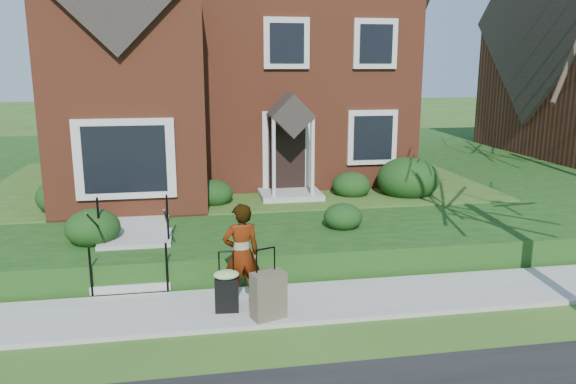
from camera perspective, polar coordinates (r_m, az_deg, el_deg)
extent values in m
plane|color=#2D5119|center=(9.80, -1.15, -11.59)|extent=(120.00, 120.00, 0.00)
cube|color=#9E9B93|center=(9.78, -1.15, -11.38)|extent=(60.00, 1.60, 0.08)
cube|color=#183B10|center=(20.78, 5.15, 2.32)|extent=(44.00, 20.00, 0.60)
cube|color=#9E9B93|center=(14.29, -14.26, -1.46)|extent=(1.20, 6.00, 0.06)
cube|color=brown|center=(18.89, -5.93, 10.43)|extent=(10.00, 8.00, 5.40)
cube|color=brown|center=(14.12, -16.03, 9.26)|extent=(3.60, 2.40, 5.40)
cube|color=silver|center=(13.12, -16.18, 3.29)|extent=(2.20, 0.30, 1.80)
cube|color=black|center=(15.18, -0.14, 3.68)|extent=(1.00, 0.12, 2.10)
cube|color=black|center=(15.71, 8.56, 5.51)|extent=(1.40, 0.10, 1.50)
cube|color=#9E9B93|center=(10.63, -15.63, -9.18)|extent=(1.40, 0.30, 0.15)
cube|color=#9E9B93|center=(10.85, -15.53, -7.86)|extent=(1.40, 0.30, 0.15)
cube|color=#9E9B93|center=(11.08, -15.44, -6.60)|extent=(1.40, 0.30, 0.15)
cube|color=#9E9B93|center=(11.32, -15.35, -5.38)|extent=(1.40, 0.30, 0.15)
cube|color=#9E9B93|center=(11.84, -15.11, -4.56)|extent=(1.40, 0.80, 0.15)
cylinder|color=black|center=(10.45, -19.41, -7.63)|extent=(0.04, 0.04, 0.90)
cylinder|color=black|center=(11.40, -18.69, -2.72)|extent=(0.04, 0.04, 0.90)
cylinder|color=black|center=(10.30, -12.21, -7.46)|extent=(0.04, 0.04, 0.90)
cylinder|color=black|center=(11.27, -12.14, -2.50)|extent=(0.04, 0.04, 0.90)
ellipsoid|color=black|center=(14.47, -21.77, -0.05)|extent=(1.33, 1.33, 0.93)
ellipsoid|color=black|center=(14.28, -7.63, 0.13)|extent=(1.00, 1.00, 0.70)
ellipsoid|color=black|center=(15.16, 6.46, 0.96)|extent=(1.04, 1.04, 0.73)
ellipsoid|color=black|center=(15.43, 12.10, 1.77)|extent=(1.65, 1.65, 1.16)
ellipsoid|color=black|center=(11.76, -19.24, -3.09)|extent=(1.07, 1.07, 0.75)
ellipsoid|color=black|center=(12.20, 5.62, -2.25)|extent=(0.84, 0.84, 0.59)
imported|color=#999999|center=(9.48, -4.76, -6.30)|extent=(0.70, 0.52, 1.74)
cube|color=black|center=(9.40, -6.24, -10.32)|extent=(0.40, 0.24, 0.58)
cylinder|color=black|center=(9.14, -6.35, -6.16)|extent=(0.23, 0.05, 0.03)
cylinder|color=black|center=(9.20, -7.03, -7.46)|extent=(0.02, 0.02, 0.43)
cylinder|color=black|center=(9.22, -5.59, -7.40)|extent=(0.02, 0.02, 0.43)
cylinder|color=black|center=(9.49, -7.03, -11.80)|extent=(0.05, 0.06, 0.06)
cylinder|color=black|center=(9.51, -5.37, -11.72)|extent=(0.05, 0.06, 0.06)
ellipsoid|color=#94BE6C|center=(9.26, -6.29, -8.30)|extent=(0.45, 0.38, 0.13)
cube|color=brown|center=(9.08, -2.00, -10.45)|extent=(0.60, 0.46, 0.77)
cylinder|color=black|center=(8.81, -2.04, -5.93)|extent=(0.31, 0.13, 0.03)
cylinder|color=black|center=(8.85, -3.06, -7.13)|extent=(0.02, 0.02, 0.37)
cylinder|color=black|center=(8.89, -1.00, -7.01)|extent=(0.02, 0.02, 0.37)
cylinder|color=black|center=(9.20, -3.16, -12.54)|extent=(0.06, 0.07, 0.06)
cylinder|color=black|center=(9.25, -0.81, -12.39)|extent=(0.06, 0.07, 0.06)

